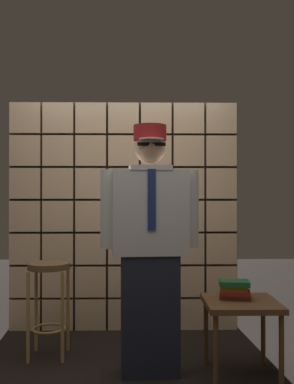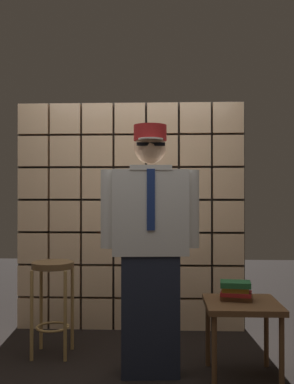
{
  "view_description": "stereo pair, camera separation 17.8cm",
  "coord_description": "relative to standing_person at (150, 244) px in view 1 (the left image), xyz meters",
  "views": [
    {
      "loc": [
        0.16,
        -2.94,
        1.29
      ],
      "look_at": [
        0.21,
        0.24,
        1.32
      ],
      "focal_mm": 41.47,
      "sensor_mm": 36.0,
      "label": 1
    },
    {
      "loc": [
        0.34,
        -2.94,
        1.29
      ],
      "look_at": [
        0.21,
        0.24,
        1.32
      ],
      "focal_mm": 41.47,
      "sensor_mm": 36.0,
      "label": 2
    }
  ],
  "objects": [
    {
      "name": "book_stack",
      "position": [
        0.62,
        0.01,
        -0.33
      ],
      "size": [
        0.25,
        0.2,
        0.14
      ],
      "color": "brown",
      "rests_on": "side_table"
    },
    {
      "name": "bar_stool",
      "position": [
        -0.8,
        0.37,
        -0.38
      ],
      "size": [
        0.34,
        0.34,
        0.75
      ],
      "color": "brown",
      "rests_on": "ground"
    },
    {
      "name": "glass_block_wall",
      "position": [
        -0.23,
        1.1,
        0.15
      ],
      "size": [
        2.23,
        0.1,
        2.23
      ],
      "color": "#E0B78C",
      "rests_on": "ground"
    },
    {
      "name": "standing_person",
      "position": [
        0.0,
        0.0,
        0.0
      ],
      "size": [
        0.72,
        0.32,
        1.8
      ],
      "rotation": [
        0.0,
        0.0,
        0.08
      ],
      "color": "#1E2333",
      "rests_on": "ground"
    },
    {
      "name": "side_table",
      "position": [
        0.65,
        -0.03,
        -0.47
      ],
      "size": [
        0.52,
        0.52,
        0.54
      ],
      "color": "brown",
      "rests_on": "ground"
    }
  ]
}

